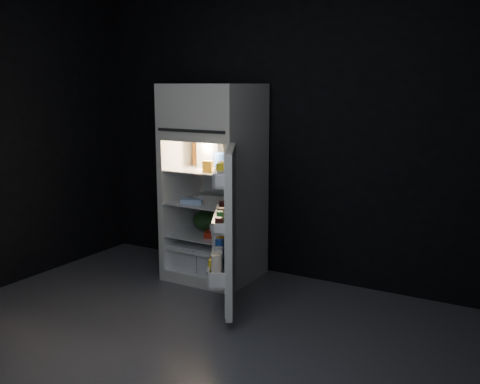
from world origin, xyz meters
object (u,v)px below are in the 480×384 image
Objects in this scene: fridge_door at (227,230)px; egg_carton at (215,199)px; refrigerator at (215,175)px; yogurt_tray at (219,234)px; milk_jug at (207,154)px.

fridge_door is 0.80m from egg_carton.
refrigerator is 0.54m from yogurt_tray.
fridge_door is 1.05m from milk_jug.
milk_jug is 0.88× the size of egg_carton.
egg_carton is at bearing -30.75° from milk_jug.
fridge_door is at bearing -46.60° from milk_jug.
egg_carton is 1.08× the size of yogurt_tray.
fridge_door is at bearing -63.85° from egg_carton.
fridge_door reaches higher than egg_carton.
refrigerator reaches higher than egg_carton.
milk_jug is at bearing 123.72° from yogurt_tray.
egg_carton is at bearing -59.87° from refrigerator.
refrigerator is 0.22m from egg_carton.
refrigerator is at bearing 8.90° from milk_jug.
fridge_door reaches higher than yogurt_tray.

